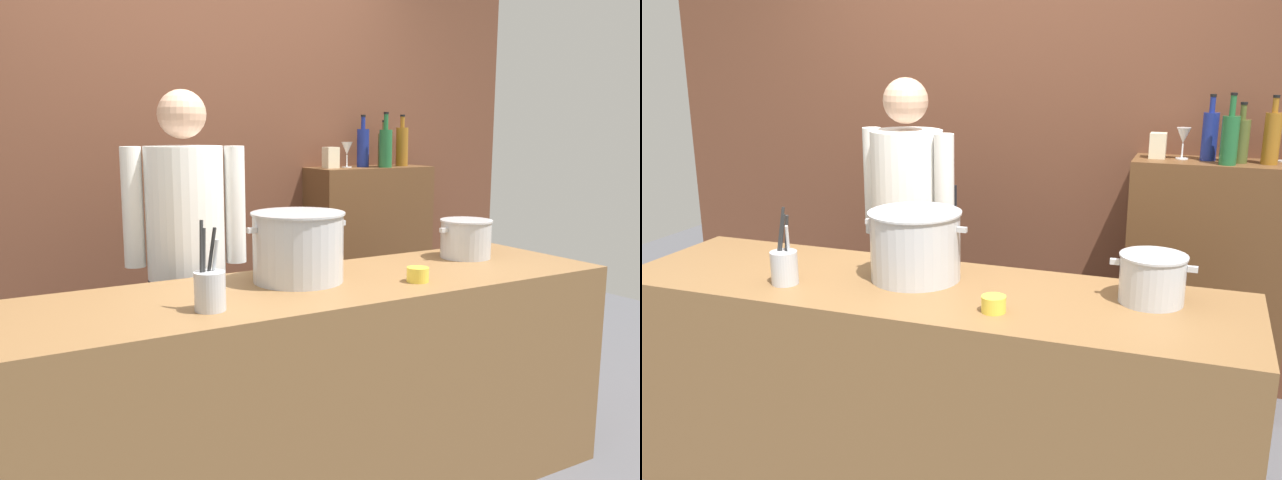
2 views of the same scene
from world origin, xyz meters
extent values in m
cube|color=brown|center=(0.00, 1.40, 1.50)|extent=(4.40, 0.10, 3.00)
cube|color=brown|center=(0.00, 0.00, 0.45)|extent=(2.47, 0.70, 0.90)
cube|color=brown|center=(1.02, 1.19, 0.63)|extent=(0.76, 0.32, 1.26)
cylinder|color=black|center=(-0.24, 0.59, 0.42)|extent=(0.14, 0.14, 0.84)
cylinder|color=black|center=(-0.44, 0.65, 0.42)|extent=(0.14, 0.14, 0.84)
cylinder|color=white|center=(-0.34, 0.62, 1.13)|extent=(0.34, 0.34, 0.58)
cube|color=black|center=(-0.29, 0.79, 0.89)|extent=(0.29, 0.10, 0.52)
cylinder|color=white|center=(-0.13, 0.56, 1.16)|extent=(0.09, 0.09, 0.52)
cylinder|color=white|center=(-0.55, 0.68, 1.16)|extent=(0.09, 0.09, 0.52)
sphere|color=tan|center=(-0.34, 0.62, 1.55)|extent=(0.21, 0.21, 0.21)
cylinder|color=#B7BABF|center=(-0.07, 0.08, 1.03)|extent=(0.36, 0.36, 0.26)
cylinder|color=#B7BABF|center=(-0.07, 0.08, 1.17)|extent=(0.37, 0.37, 0.01)
cube|color=#B7BABF|center=(-0.26, 0.08, 1.12)|extent=(0.04, 0.02, 0.02)
cube|color=#B7BABF|center=(0.13, 0.08, 1.12)|extent=(0.04, 0.02, 0.02)
cylinder|color=#B7BABF|center=(0.84, 0.12, 0.98)|extent=(0.23, 0.23, 0.17)
cylinder|color=#B7BABF|center=(0.84, 0.12, 1.07)|extent=(0.24, 0.24, 0.01)
cube|color=#B7BABF|center=(0.70, 0.12, 1.04)|extent=(0.04, 0.02, 0.02)
cube|color=#B7BABF|center=(0.97, 0.12, 1.04)|extent=(0.04, 0.02, 0.02)
cylinder|color=#B7BABF|center=(-0.52, -0.15, 0.97)|extent=(0.10, 0.10, 0.13)
cylinder|color=#B7BABF|center=(-0.50, -0.14, 1.03)|extent=(0.03, 0.04, 0.22)
cylinder|color=#262626|center=(-0.51, -0.14, 1.05)|extent=(0.05, 0.03, 0.26)
cylinder|color=#262626|center=(-0.53, -0.14, 1.05)|extent=(0.03, 0.05, 0.25)
cylinder|color=#262626|center=(-0.54, -0.14, 1.06)|extent=(0.04, 0.06, 0.28)
cylinder|color=yellow|center=(0.33, -0.16, 0.93)|extent=(0.09, 0.09, 0.06)
cylinder|color=#475123|center=(1.12, 1.18, 1.37)|extent=(0.08, 0.08, 0.20)
cylinder|color=#475123|center=(1.12, 1.18, 1.50)|extent=(0.03, 0.03, 0.07)
cylinder|color=black|center=(1.12, 1.18, 1.54)|extent=(0.03, 0.03, 0.01)
cylinder|color=navy|center=(0.99, 1.21, 1.38)|extent=(0.07, 0.07, 0.23)
cylinder|color=navy|center=(0.99, 1.21, 1.53)|extent=(0.03, 0.03, 0.07)
cylinder|color=black|center=(0.99, 1.21, 1.57)|extent=(0.03, 0.03, 0.01)
cylinder|color=#8C5919|center=(1.26, 1.18, 1.38)|extent=(0.08, 0.08, 0.24)
cylinder|color=#8C5919|center=(1.26, 1.18, 1.54)|extent=(0.03, 0.03, 0.07)
cylinder|color=black|center=(1.26, 1.18, 1.58)|extent=(0.03, 0.03, 0.01)
cylinder|color=#1E592D|center=(1.07, 1.09, 1.38)|extent=(0.08, 0.08, 0.22)
cylinder|color=#1E592D|center=(1.07, 1.09, 1.54)|extent=(0.03, 0.03, 0.09)
cylinder|color=black|center=(1.07, 1.09, 1.59)|extent=(0.03, 0.03, 0.01)
cylinder|color=silver|center=(0.87, 1.20, 1.27)|extent=(0.06, 0.06, 0.01)
cylinder|color=silver|center=(0.87, 1.20, 1.31)|extent=(0.01, 0.01, 0.07)
cone|color=silver|center=(0.87, 1.20, 1.38)|extent=(0.07, 0.07, 0.08)
cylinder|color=silver|center=(1.33, 1.28, 1.27)|extent=(0.06, 0.06, 0.01)
cylinder|color=silver|center=(1.33, 1.28, 1.30)|extent=(0.01, 0.01, 0.07)
cone|color=silver|center=(1.33, 1.28, 1.38)|extent=(0.07, 0.07, 0.09)
cube|color=beige|center=(0.75, 1.20, 1.33)|extent=(0.08, 0.08, 0.12)
camera|label=1|loc=(-1.25, -2.15, 1.49)|focal=36.82mm
camera|label=2|loc=(0.99, -2.31, 1.78)|focal=38.74mm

